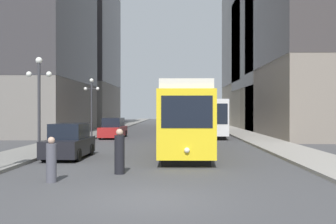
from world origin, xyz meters
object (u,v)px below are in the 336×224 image
transit_bus (209,116)px  parked_car_left_mid (113,129)px  lamp_post_left_near (39,90)px  pedestrian_crossing_far (51,161)px  lamp_post_left_far (92,98)px  parked_car_left_near (69,142)px  pedestrian_crossing_near (120,153)px  streetcar (183,117)px

transit_bus → parked_car_left_mid: size_ratio=2.60×
parked_car_left_mid → lamp_post_left_near: size_ratio=0.95×
pedestrian_crossing_far → lamp_post_left_far: size_ratio=0.30×
parked_car_left_near → pedestrian_crossing_near: bearing=-55.1°
parked_car_left_near → pedestrian_crossing_near: 6.08m
pedestrian_crossing_far → lamp_post_left_near: bearing=173.8°
streetcar → pedestrian_crossing_near: size_ratio=8.36×
parked_car_left_near → pedestrian_crossing_near: parked_car_left_near is taller
parked_car_left_mid → pedestrian_crossing_far: size_ratio=3.15×
pedestrian_crossing_near → lamp_post_left_far: bearing=-50.9°
streetcar → lamp_post_left_far: bearing=126.1°
parked_car_left_mid → lamp_post_left_near: lamp_post_left_near is taller
lamp_post_left_far → pedestrian_crossing_far: bearing=-81.7°
lamp_post_left_far → parked_car_left_mid: bearing=9.0°
lamp_post_left_far → streetcar: bearing=-53.8°
streetcar → lamp_post_left_near: bearing=-160.8°
parked_car_left_mid → lamp_post_left_far: (-1.90, -0.30, 2.74)m
pedestrian_crossing_near → transit_bus: bearing=-79.2°
transit_bus → lamp_post_left_far: lamp_post_left_far is taller
parked_car_left_near → parked_car_left_mid: bearing=91.4°
parked_car_left_near → parked_car_left_mid: same height
pedestrian_crossing_far → lamp_post_left_near: (-3.14, 7.82, 2.89)m
streetcar → pedestrian_crossing_near: bearing=-107.1°
parked_car_left_near → lamp_post_left_near: bearing=155.7°
transit_bus → lamp_post_left_far: 11.56m
parked_car_left_mid → pedestrian_crossing_near: parked_car_left_mid is taller
parked_car_left_mid → pedestrian_crossing_near: bearing=-78.3°
parked_car_left_near → transit_bus: bearing=65.5°
streetcar → parked_car_left_near: bearing=-148.6°
parked_car_left_near → lamp_post_left_far: bearing=98.8°
parked_car_left_mid → lamp_post_left_far: lamp_post_left_far is taller
streetcar → lamp_post_left_near: (-7.94, -2.79, 1.53)m
parked_car_left_mid → lamp_post_left_far: bearing=-168.8°
parked_car_left_mid → parked_car_left_near: bearing=-87.8°
pedestrian_crossing_near → pedestrian_crossing_far: 2.81m
transit_bus → lamp_post_left_near: 20.56m
streetcar → parked_car_left_near: streetcar is taller
pedestrian_crossing_far → lamp_post_left_far: lamp_post_left_far is taller
streetcar → parked_car_left_mid: 12.74m
parked_car_left_near → lamp_post_left_near: 3.49m
transit_bus → pedestrian_crossing_near: (-5.53, -23.41, -1.12)m
pedestrian_crossing_far → pedestrian_crossing_near: bearing=102.9°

